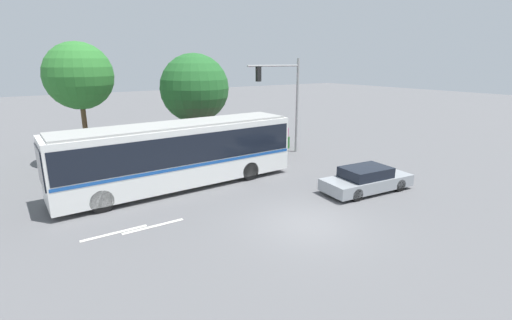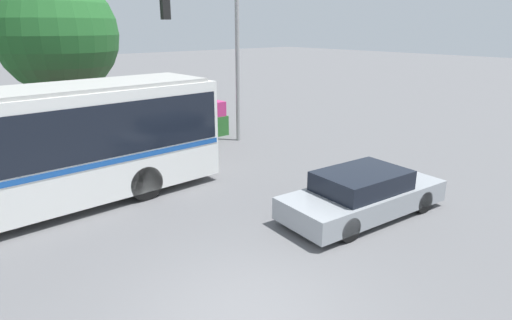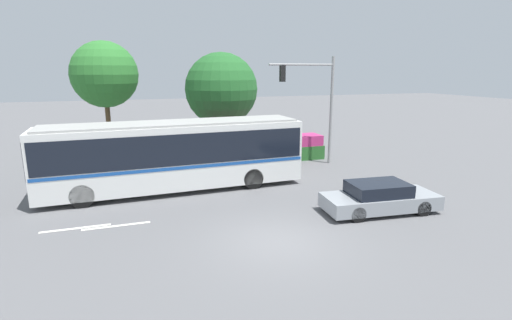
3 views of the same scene
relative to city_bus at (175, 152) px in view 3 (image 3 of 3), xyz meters
The scene contains 9 objects.
ground_plane 7.57m from the city_bus, 70.97° to the right, with size 140.00×140.00×0.00m, color #5B5B5E.
city_bus is the anchor object (origin of this frame).
sedan_foreground 9.38m from the city_bus, 37.76° to the right, with size 4.76×2.23×1.24m.
traffic_light_pole 9.37m from the city_bus, 16.11° to the left, with size 4.12×0.24×6.41m.
flowering_hedge 7.05m from the city_bus, 38.35° to the left, with size 8.99×1.54×1.53m.
street_tree_left 8.76m from the city_bus, 112.39° to the left, with size 3.97×3.97×7.35m.
street_tree_centre 8.02m from the city_bus, 58.93° to the left, with size 4.66×4.66×6.76m.
lane_stripe_near 5.76m from the city_bus, 139.12° to the right, with size 2.40×0.16×0.01m, color silver.
lane_stripe_mid 5.03m from the city_bus, 125.50° to the right, with size 2.40×0.16×0.01m, color silver.
Camera 3 is at (-4.59, -11.17, 5.59)m, focal length 27.19 mm.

